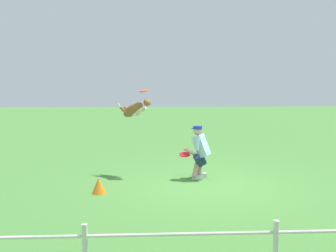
{
  "coord_description": "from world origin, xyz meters",
  "views": [
    {
      "loc": [
        1.33,
        8.15,
        2.3
      ],
      "look_at": [
        0.88,
        -0.93,
        1.27
      ],
      "focal_mm": 39.53,
      "sensor_mm": 36.0,
      "label": 1
    }
  ],
  "objects_px": {
    "person": "(200,150)",
    "training_cone": "(99,185)",
    "frisbee_held": "(185,154)",
    "frisbee_flying": "(144,91)",
    "dog": "(135,109)"
  },
  "relations": [
    {
      "from": "dog",
      "to": "training_cone",
      "type": "bearing_deg",
      "value": -81.64
    },
    {
      "from": "training_cone",
      "to": "person",
      "type": "bearing_deg",
      "value": -153.2
    },
    {
      "from": "dog",
      "to": "training_cone",
      "type": "xyz_separation_m",
      "value": [
        0.71,
        1.65,
        -1.5
      ]
    },
    {
      "from": "frisbee_held",
      "to": "training_cone",
      "type": "xyz_separation_m",
      "value": [
        1.92,
        1.1,
        -0.44
      ]
    },
    {
      "from": "person",
      "to": "dog",
      "type": "xyz_separation_m",
      "value": [
        1.6,
        -0.48,
        0.97
      ]
    },
    {
      "from": "person",
      "to": "frisbee_flying",
      "type": "xyz_separation_m",
      "value": [
        1.36,
        -0.38,
        1.44
      ]
    },
    {
      "from": "frisbee_held",
      "to": "person",
      "type": "bearing_deg",
      "value": -170.34
    },
    {
      "from": "person",
      "to": "training_cone",
      "type": "distance_m",
      "value": 2.64
    },
    {
      "from": "person",
      "to": "training_cone",
      "type": "relative_size",
      "value": 3.8
    },
    {
      "from": "frisbee_flying",
      "to": "training_cone",
      "type": "distance_m",
      "value": 2.67
    },
    {
      "from": "person",
      "to": "frisbee_held",
      "type": "distance_m",
      "value": 0.4
    },
    {
      "from": "frisbee_held",
      "to": "training_cone",
      "type": "relative_size",
      "value": 0.77
    },
    {
      "from": "frisbee_held",
      "to": "training_cone",
      "type": "height_order",
      "value": "frisbee_held"
    },
    {
      "from": "training_cone",
      "to": "frisbee_held",
      "type": "bearing_deg",
      "value": -150.25
    },
    {
      "from": "frisbee_held",
      "to": "training_cone",
      "type": "distance_m",
      "value": 2.26
    }
  ]
}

